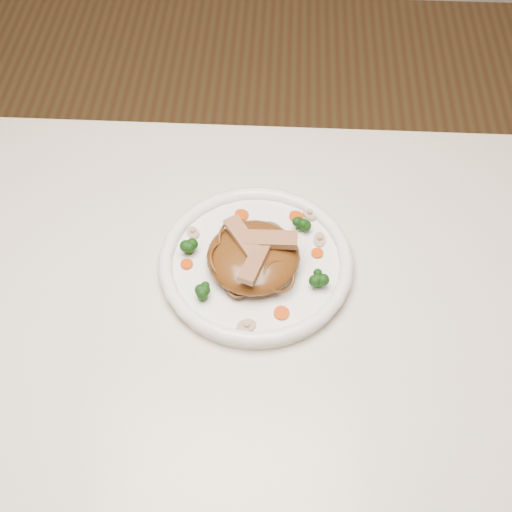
{
  "coord_description": "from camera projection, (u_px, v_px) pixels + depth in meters",
  "views": [
    {
      "loc": [
        0.09,
        -0.49,
        1.55
      ],
      "look_at": [
        0.06,
        0.1,
        0.78
      ],
      "focal_mm": 48.34,
      "sensor_mm": 36.0,
      "label": 1
    }
  ],
  "objects": [
    {
      "name": "carrot_0",
      "position": [
        296.0,
        216.0,
        1.02
      ],
      "size": [
        0.03,
        0.03,
        0.0
      ],
      "primitive_type": "cylinder",
      "rotation": [
        0.0,
        0.0,
        -0.22
      ],
      "color": "#CC4B07",
      "rests_on": "plate"
    },
    {
      "name": "carrot_2",
      "position": [
        317.0,
        253.0,
        0.98
      ],
      "size": [
        0.02,
        0.02,
        0.0
      ],
      "primitive_type": "cylinder",
      "rotation": [
        0.0,
        0.0,
        0.2
      ],
      "color": "#CC4B07",
      "rests_on": "plate"
    },
    {
      "name": "plate",
      "position": [
        256.0,
        265.0,
        0.98
      ],
      "size": [
        0.27,
        0.27,
        0.02
      ],
      "primitive_type": "cylinder",
      "rotation": [
        0.0,
        0.0,
        0.01
      ],
      "color": "white",
      "rests_on": "table"
    },
    {
      "name": "broccoli_2",
      "position": [
        202.0,
        291.0,
        0.93
      ],
      "size": [
        0.03,
        0.03,
        0.03
      ],
      "primitive_type": null,
      "rotation": [
        0.0,
        0.0,
        0.22
      ],
      "color": "#0C360B",
      "rests_on": "plate"
    },
    {
      "name": "noodle_mound",
      "position": [
        253.0,
        257.0,
        0.95
      ],
      "size": [
        0.17,
        0.17,
        0.04
      ],
      "primitive_type": "ellipsoid",
      "rotation": [
        0.0,
        0.0,
        -0.39
      ],
      "color": "#5C3411",
      "rests_on": "plate"
    },
    {
      "name": "table",
      "position": [
        212.0,
        361.0,
        1.01
      ],
      "size": [
        1.2,
        0.8,
        0.75
      ],
      "color": "beige",
      "rests_on": "ground"
    },
    {
      "name": "carrot_1",
      "position": [
        187.0,
        264.0,
        0.97
      ],
      "size": [
        0.02,
        0.02,
        0.0
      ],
      "primitive_type": "cylinder",
      "rotation": [
        0.0,
        0.0,
        -0.13
      ],
      "color": "#CC4B07",
      "rests_on": "plate"
    },
    {
      "name": "chicken_c",
      "position": [
        254.0,
        263.0,
        0.91
      ],
      "size": [
        0.04,
        0.07,
        0.01
      ],
      "primitive_type": "cube",
      "rotation": [
        0.0,
        0.0,
        4.41
      ],
      "color": "#A97850",
      "rests_on": "noodle_mound"
    },
    {
      "name": "broccoli_1",
      "position": [
        188.0,
        244.0,
        0.97
      ],
      "size": [
        0.03,
        0.03,
        0.03
      ],
      "primitive_type": null,
      "rotation": [
        0.0,
        0.0,
        -0.29
      ],
      "color": "#0C360B",
      "rests_on": "plate"
    },
    {
      "name": "chicken_a",
      "position": [
        269.0,
        239.0,
        0.94
      ],
      "size": [
        0.08,
        0.03,
        0.01
      ],
      "primitive_type": "cube",
      "rotation": [
        0.0,
        0.0,
        -0.01
      ],
      "color": "#A97850",
      "rests_on": "noodle_mound"
    },
    {
      "name": "mushroom_0",
      "position": [
        246.0,
        326.0,
        0.91
      ],
      "size": [
        0.04,
        0.04,
        0.01
      ],
      "primitive_type": "cylinder",
      "rotation": [
        0.0,
        0.0,
        0.54
      ],
      "color": "beige",
      "rests_on": "plate"
    },
    {
      "name": "carrot_4",
      "position": [
        282.0,
        313.0,
        0.92
      ],
      "size": [
        0.03,
        0.03,
        0.0
      ],
      "primitive_type": "cylinder",
      "rotation": [
        0.0,
        0.0,
        -0.37
      ],
      "color": "#CC4B07",
      "rests_on": "plate"
    },
    {
      "name": "broccoli_0",
      "position": [
        301.0,
        223.0,
        1.0
      ],
      "size": [
        0.03,
        0.03,
        0.03
      ],
      "primitive_type": null,
      "rotation": [
        0.0,
        0.0,
        0.23
      ],
      "color": "#0C360B",
      "rests_on": "plate"
    },
    {
      "name": "mushroom_2",
      "position": [
        193.0,
        233.0,
        1.0
      ],
      "size": [
        0.03,
        0.03,
        0.01
      ],
      "primitive_type": "cylinder",
      "rotation": [
        0.0,
        0.0,
        -0.88
      ],
      "color": "beige",
      "rests_on": "plate"
    },
    {
      "name": "carrot_3",
      "position": [
        242.0,
        215.0,
        1.03
      ],
      "size": [
        0.03,
        0.03,
        0.0
      ],
      "primitive_type": "cylinder",
      "rotation": [
        0.0,
        0.0,
        0.39
      ],
      "color": "#CC4B07",
      "rests_on": "plate"
    },
    {
      "name": "mushroom_3",
      "position": [
        310.0,
        214.0,
        1.03
      ],
      "size": [
        0.04,
        0.04,
        0.01
      ],
      "primitive_type": "cylinder",
      "rotation": [
        0.0,
        0.0,
        2.08
      ],
      "color": "beige",
      "rests_on": "plate"
    },
    {
      "name": "broccoli_3",
      "position": [
        319.0,
        277.0,
        0.94
      ],
      "size": [
        0.03,
        0.03,
        0.03
      ],
      "primitive_type": null,
      "rotation": [
        0.0,
        0.0,
        -0.05
      ],
      "color": "#0C360B",
      "rests_on": "plate"
    },
    {
      "name": "chicken_b",
      "position": [
        243.0,
        237.0,
        0.94
      ],
      "size": [
        0.06,
        0.07,
        0.01
      ],
      "primitive_type": "cube",
      "rotation": [
        0.0,
        0.0,
        2.16
      ],
      "color": "#A97850",
      "rests_on": "noodle_mound"
    },
    {
      "name": "ground",
      "position": [
        227.0,
        504.0,
        1.53
      ],
      "size": [
        4.0,
        4.0,
        0.0
      ],
      "primitive_type": "plane",
      "color": "brown",
      "rests_on": "ground"
    },
    {
      "name": "mushroom_1",
      "position": [
        319.0,
        240.0,
        1.0
      ],
      "size": [
        0.02,
        0.02,
        0.01
      ],
      "primitive_type": "cylinder",
      "rotation": [
        0.0,
        0.0,
        1.55
      ],
      "color": "beige",
      "rests_on": "plate"
    }
  ]
}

